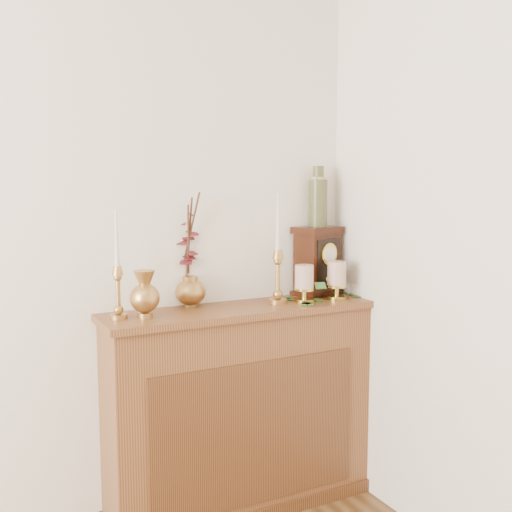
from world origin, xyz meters
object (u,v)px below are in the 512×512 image
candlestick_left (118,284)px  candlestick_center (278,268)px  ceramic_vase (318,200)px  bud_vase (145,295)px  ginger_jar (188,255)px  mantel_clock (318,261)px

candlestick_left → candlestick_center: size_ratio=0.87×
candlestick_left → ceramic_vase: ceramic_vase is taller
candlestick_center → bud_vase: candlestick_center is taller
candlestick_left → candlestick_center: bearing=-1.6°
candlestick_center → bud_vase: size_ratio=2.59×
candlestick_left → candlestick_center: 0.72m
ginger_jar → ceramic_vase: bearing=-4.5°
candlestick_left → mantel_clock: (1.00, 0.08, 0.02)m
candlestick_center → mantel_clock: bearing=19.9°
ceramic_vase → candlestick_left: bearing=-175.2°
candlestick_left → ceramic_vase: 1.05m
candlestick_left → ceramic_vase: bearing=4.8°
bud_vase → mantel_clock: 0.91m
ginger_jar → bud_vase: bearing=-145.5°
candlestick_left → bud_vase: bearing=-21.1°
candlestick_center → mantel_clock: (0.28, 0.10, 0.00)m
ceramic_vase → candlestick_center: bearing=-159.5°
bud_vase → ceramic_vase: (0.90, 0.12, 0.37)m
candlestick_left → mantel_clock: candlestick_left is taller
candlestick_left → mantel_clock: 1.00m
candlestick_center → mantel_clock: size_ratio=1.50×
candlestick_center → ginger_jar: 0.41m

